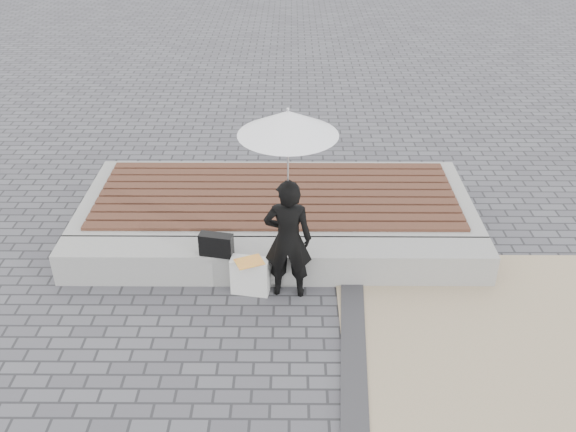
% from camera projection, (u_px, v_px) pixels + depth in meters
% --- Properties ---
extents(ground, '(80.00, 80.00, 0.00)m').
position_uv_depth(ground, '(271.00, 376.00, 5.89)').
color(ground, '#505055').
rests_on(ground, ground).
extents(edging_band, '(0.61, 5.20, 0.04)m').
position_uv_depth(edging_band, '(355.00, 416.00, 5.45)').
color(edging_band, '#323134').
rests_on(edging_band, ground).
extents(seating_ledge, '(5.00, 0.45, 0.40)m').
position_uv_depth(seating_ledge, '(275.00, 261.00, 7.16)').
color(seating_ledge, gray).
rests_on(seating_ledge, ground).
extents(timber_platform, '(5.00, 2.00, 0.40)m').
position_uv_depth(timber_platform, '(277.00, 209.00, 8.19)').
color(timber_platform, gray).
rests_on(timber_platform, ground).
extents(timber_decking, '(4.60, 1.80, 0.04)m').
position_uv_depth(timber_decking, '(277.00, 194.00, 8.08)').
color(timber_decking, '#582F22').
rests_on(timber_decking, timber_platform).
extents(woman, '(0.54, 0.37, 1.42)m').
position_uv_depth(woman, '(288.00, 239.00, 6.62)').
color(woman, black).
rests_on(woman, ground).
extents(parasol, '(0.99, 0.99, 1.26)m').
position_uv_depth(parasol, '(288.00, 123.00, 5.94)').
color(parasol, silver).
rests_on(parasol, ground).
extents(handbag, '(0.39, 0.20, 0.26)m').
position_uv_depth(handbag, '(216.00, 245.00, 6.85)').
color(handbag, black).
rests_on(handbag, seating_ledge).
extents(canvas_tote, '(0.44, 0.24, 0.44)m').
position_uv_depth(canvas_tote, '(250.00, 276.00, 6.88)').
color(canvas_tote, silver).
rests_on(canvas_tote, ground).
extents(magazine, '(0.35, 0.31, 0.01)m').
position_uv_depth(magazine, '(249.00, 262.00, 6.73)').
color(magazine, '#F44A43').
rests_on(magazine, canvas_tote).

